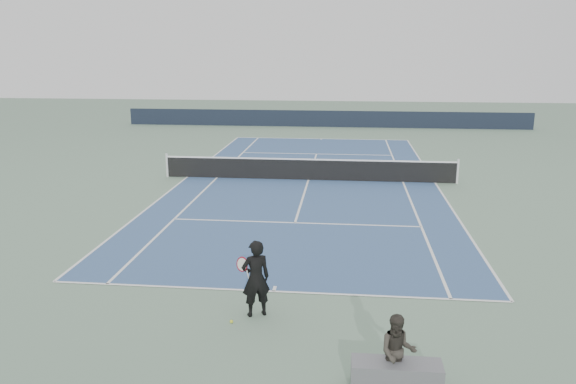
# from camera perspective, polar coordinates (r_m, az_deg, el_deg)

# --- Properties ---
(ground) EXTENTS (80.00, 80.00, 0.00)m
(ground) POSITION_cam_1_polar(r_m,az_deg,el_deg) (24.79, 2.09, 1.22)
(ground) COLOR slate
(court_surface) EXTENTS (10.97, 23.77, 0.01)m
(court_surface) POSITION_cam_1_polar(r_m,az_deg,el_deg) (24.78, 2.09, 1.23)
(court_surface) COLOR #365380
(court_surface) RESTS_ON ground
(tennis_net) EXTENTS (12.90, 0.10, 1.07)m
(tennis_net) POSITION_cam_1_polar(r_m,az_deg,el_deg) (24.68, 2.10, 2.36)
(tennis_net) COLOR silver
(tennis_net) RESTS_ON ground
(windscreen_far) EXTENTS (30.00, 0.25, 1.20)m
(windscreen_far) POSITION_cam_1_polar(r_m,az_deg,el_deg) (42.31, 3.80, 7.44)
(windscreen_far) COLOR black
(windscreen_far) RESTS_ON ground
(tennis_player) EXTENTS (0.84, 0.68, 1.70)m
(tennis_player) POSITION_cam_1_polar(r_m,az_deg,el_deg) (12.10, -3.30, -8.74)
(tennis_player) COLOR black
(tennis_player) RESTS_ON ground
(tennis_ball) EXTENTS (0.07, 0.07, 0.07)m
(tennis_ball) POSITION_cam_1_polar(r_m,az_deg,el_deg) (12.15, -5.77, -12.95)
(tennis_ball) COLOR yellow
(tennis_ball) RESTS_ON ground
(spectator_bench) EXTENTS (1.52, 0.50, 1.34)m
(spectator_bench) POSITION_cam_1_polar(r_m,az_deg,el_deg) (9.99, 11.01, -16.68)
(spectator_bench) COLOR slate
(spectator_bench) RESTS_ON ground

